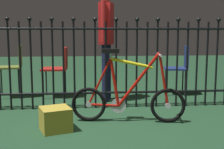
% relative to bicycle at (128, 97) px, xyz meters
% --- Properties ---
extents(ground_plane, '(20.00, 20.00, 0.00)m').
position_rel_bicycle_xyz_m(ground_plane, '(-0.35, -0.06, -0.30)').
color(ground_plane, '#204228').
extents(iron_fence, '(4.75, 0.07, 1.33)m').
position_rel_bicycle_xyz_m(iron_fence, '(-0.40, 0.70, 0.37)').
color(iron_fence, black).
rests_on(iron_fence, ground).
extents(bicycle, '(1.34, 0.40, 0.87)m').
position_rel_bicycle_xyz_m(bicycle, '(0.00, 0.00, 0.00)').
color(bicycle, black).
rests_on(bicycle, ground).
extents(chair_red, '(0.42, 0.41, 0.82)m').
position_rel_bicycle_xyz_m(chair_red, '(-0.93, 1.48, 0.21)').
color(chair_red, black).
rests_on(chair_red, ground).
extents(chair_olive, '(0.43, 0.43, 0.85)m').
position_rel_bicycle_xyz_m(chair_olive, '(-1.67, 1.54, 0.24)').
color(chair_olive, black).
rests_on(chair_olive, ground).
extents(chair_navy, '(0.44, 0.44, 0.83)m').
position_rel_bicycle_xyz_m(chair_navy, '(1.11, 1.50, 0.21)').
color(chair_navy, black).
rests_on(chair_navy, ground).
extents(person_visitor, '(0.26, 0.46, 1.75)m').
position_rel_bicycle_xyz_m(person_visitor, '(-0.17, 1.15, 0.76)').
color(person_visitor, '#191E3F').
rests_on(person_visitor, ground).
extents(display_crate, '(0.39, 0.39, 0.26)m').
position_rel_bicycle_xyz_m(display_crate, '(-0.82, -0.25, -0.17)').
color(display_crate, '#B29933').
rests_on(display_crate, ground).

